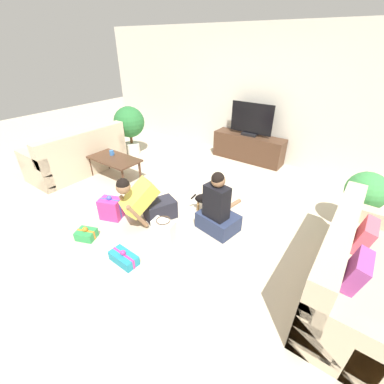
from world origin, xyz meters
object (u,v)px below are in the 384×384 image
Objects in this scene: tv_console at (248,148)px; potted_plant_corner_right at (364,196)px; tv at (251,121)px; coffee_table at (113,160)px; person_kneeling at (146,202)px; gift_box_a at (124,258)px; sofa_right at (358,276)px; gift_box_b at (86,234)px; potted_plant_corner_left at (129,125)px; person_sitting at (218,211)px; mug at (112,153)px; gift_bag_a at (164,234)px; gift_box_c at (111,208)px; sofa_left at (79,157)px; dog at (207,199)px.

potted_plant_corner_right reaches higher than tv_console.
coffee_table is at bearing -125.38° from tv.
person_kneeling is 0.86m from gift_box_a.
sofa_right is 1.98× the size of tv.
gift_box_b reaches higher than gift_box_a.
sofa_right is 6.00× the size of gift_box_b.
person_sitting is at bearing -22.23° from potted_plant_corner_left.
potted_plant_corner_left is at bearing 125.53° from gift_box_b.
mug is (-1.58, 0.70, 0.13)m from person_kneeling.
potted_plant_corner_left is 1.15m from mug.
mug is (-0.11, 0.07, 0.09)m from coffee_table.
sofa_right is at bearing 15.41° from gift_bag_a.
potted_plant_corner_right is (2.27, -1.40, -0.30)m from tv.
tv_console is 3.99× the size of gift_box_c.
mug is at bearing -128.05° from tv_console.
coffee_table is (-4.05, 0.34, 0.07)m from sofa_right.
gift_box_c is (-0.84, 0.50, 0.10)m from gift_box_a.
person_kneeling is at bearing -38.13° from potted_plant_corner_left.
person_kneeling reaches higher than coffee_table.
sofa_left is 2.17× the size of person_kneeling.
dog is at bearing 2.61° from coffee_table.
potted_plant_corner_right reaches higher than dog.
person_sitting is at bearing 85.07° from sofa_right.
gift_box_a is 0.84× the size of gift_bag_a.
tv_console is at bearing 51.95° from mug.
sofa_left is at bearing 155.87° from gift_box_a.
person_kneeling is at bearing -23.88° from mug.
gift_box_b is at bearing -98.87° from tv.
gift_box_b is at bearing -52.24° from coffee_table.
tv_console is 2.68m from potted_plant_corner_right.
tv_console is 4.16× the size of gift_box_a.
potted_plant_corner_left is at bearing 164.76° from person_kneeling.
gift_box_b is 1.91m from mug.
gift_bag_a reaches higher than gift_box_a.
sofa_right is at bearing 88.36° from sofa_left.
potted_plant_corner_left is at bearing 173.17° from sofa_left.
gift_box_b is at bearing -98.87° from tv_console.
tv_console reaches higher than gift_box_c.
person_sitting is 2.28× the size of dog.
potted_plant_corner_right is 2.89m from person_kneeling.
gift_bag_a is at bearing -2.72° from person_kneeling.
person_kneeling is 2.76× the size of gift_box_b.
potted_plant_corner_left reaches higher than dog.
potted_plant_corner_left is 3.59× the size of gift_box_b.
person_kneeling reaches higher than gift_box_b.
coffee_table is at bearing -125.38° from tv_console.
gift_bag_a reaches higher than gift_box_c.
person_kneeling is at bearing 79.38° from sofa_left.
person_kneeling reaches higher than tv_console.
person_sitting is at bearing 90.10° from sofa_left.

